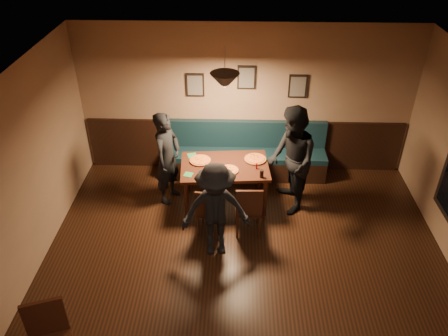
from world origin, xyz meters
The scene contains 23 objects.
floor centered at (0.00, 0.00, 0.00)m, with size 7.00×7.00×0.00m, color black.
ceiling centered at (0.00, 0.00, 2.80)m, with size 7.00×7.00×0.00m, color silver.
wall_back centered at (0.00, 3.50, 1.40)m, with size 6.00×6.00×0.00m, color #8C704F.
wainscot centered at (0.00, 3.47, 0.50)m, with size 5.88×0.06×1.00m, color black.
booth_bench centered at (0.00, 3.20, 0.50)m, with size 3.00×0.60×1.00m, color #0F232D, non-canonical shape.
picture_left centered at (-0.90, 3.47, 1.70)m, with size 0.32×0.04×0.42m, color black.
picture_center centered at (0.00, 3.47, 1.85)m, with size 0.32×0.04×0.42m, color black.
picture_right centered at (0.90, 3.47, 1.70)m, with size 0.32×0.04×0.42m, color black.
pendant_lamp centered at (-0.34, 2.31, 2.25)m, with size 0.44×0.44×0.25m, color black.
dining_table centered at (-0.34, 2.31, 0.39)m, with size 1.44×0.93×0.77m, color black.
chair_near_left centered at (-0.55, 1.58, 0.43)m, with size 0.38×0.38×0.87m, color black, non-canonical shape.
chair_near_right centered at (0.05, 1.60, 0.46)m, with size 0.41×0.41×0.92m, color #321A0E, non-canonical shape.
diner_left centered at (-1.30, 2.42, 0.83)m, with size 0.60×0.40×1.66m, color black.
diner_right centered at (0.74, 2.25, 0.93)m, with size 0.90×0.70×1.85m, color black.
diner_front centered at (-0.44, 1.12, 0.77)m, with size 0.99×0.57×1.54m, color black.
pizza_a centered at (-0.76, 2.42, 0.79)m, with size 0.36×0.36×0.04m, color orange.
pizza_b centered at (-0.27, 2.14, 0.79)m, with size 0.32×0.32×0.04m, color orange.
pizza_c centered at (0.17, 2.49, 0.79)m, with size 0.37×0.37×0.04m, color gold.
soda_glass centered at (0.25, 1.99, 0.84)m, with size 0.06×0.06×0.13m, color black.
tabasco_bottle centered at (0.18, 2.23, 0.83)m, with size 0.03×0.03×0.12m, color maroon.
napkin_a centered at (-0.91, 2.60, 0.78)m, with size 0.15×0.15×0.01m, color #1E723A.
napkin_b centered at (-0.92, 2.02, 0.78)m, with size 0.14×0.14×0.01m, color #1B6832.
cutlery_set centered at (-0.38, 1.90, 0.77)m, with size 0.02×0.19×0.00m, color silver.
Camera 1 is at (-0.15, -3.89, 4.80)m, focal length 35.92 mm.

